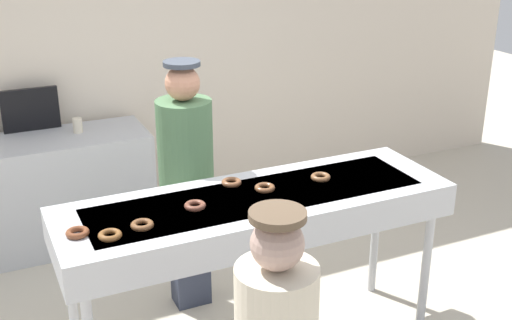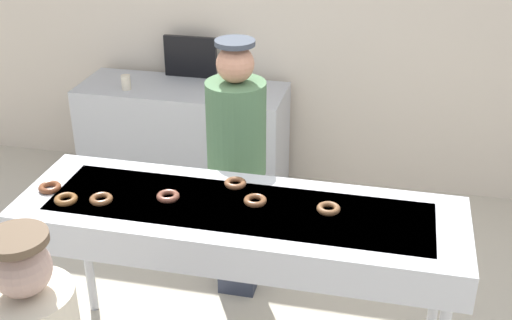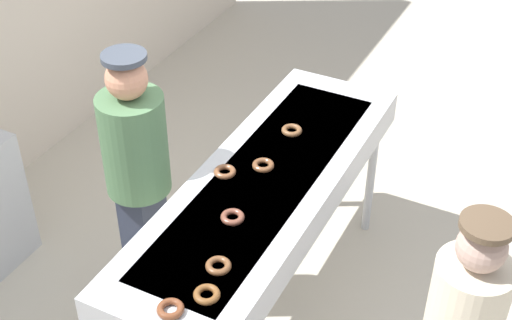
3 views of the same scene
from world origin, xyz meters
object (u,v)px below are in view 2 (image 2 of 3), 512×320
at_px(chocolate_donut_4, 255,201).
at_px(chocolate_donut_5, 50,187).
at_px(chocolate_donut_1, 235,183).
at_px(chocolate_donut_0, 168,196).
at_px(chocolate_donut_3, 66,199).
at_px(paper_cup_1, 126,82).
at_px(fryer_conveyor, 239,223).
at_px(menu_display, 190,57).
at_px(chocolate_donut_6, 328,209).
at_px(paper_cup_0, 221,81).
at_px(chocolate_donut_2, 101,199).
at_px(prep_counter, 184,139).
at_px(worker_baker, 237,156).

relative_size(chocolate_donut_4, chocolate_donut_5, 1.00).
xyz_separation_m(chocolate_donut_1, chocolate_donut_4, (0.14, -0.16, 0.00)).
xyz_separation_m(chocolate_donut_0, chocolate_donut_3, (-0.50, -0.15, 0.00)).
xyz_separation_m(chocolate_donut_3, paper_cup_1, (-0.51, 1.97, -0.11)).
distance_m(fryer_conveyor, chocolate_donut_3, 0.90).
height_order(paper_cup_1, menu_display, menu_display).
bearing_deg(chocolate_donut_5, paper_cup_1, 101.03).
bearing_deg(chocolate_donut_6, fryer_conveyor, -173.25).
xyz_separation_m(chocolate_donut_1, menu_display, (-0.90, 2.02, 0.01)).
bearing_deg(menu_display, chocolate_donut_1, -65.91).
bearing_deg(fryer_conveyor, menu_display, 113.62).
distance_m(chocolate_donut_1, paper_cup_1, 2.08).
distance_m(paper_cup_0, paper_cup_1, 0.76).
xyz_separation_m(fryer_conveyor, chocolate_donut_3, (-0.88, -0.15, 0.12)).
height_order(chocolate_donut_1, paper_cup_1, chocolate_donut_1).
relative_size(chocolate_donut_2, prep_counter, 0.07).
bearing_deg(fryer_conveyor, chocolate_donut_0, -179.00).
relative_size(chocolate_donut_5, prep_counter, 0.07).
bearing_deg(paper_cup_1, chocolate_donut_3, -75.55).
height_order(chocolate_donut_5, menu_display, menu_display).
distance_m(chocolate_donut_3, chocolate_donut_6, 1.35).
height_order(chocolate_donut_4, paper_cup_0, chocolate_donut_4).
height_order(chocolate_donut_2, chocolate_donut_4, same).
height_order(chocolate_donut_3, prep_counter, chocolate_donut_3).
xyz_separation_m(fryer_conveyor, chocolate_donut_4, (0.07, 0.05, 0.12)).
distance_m(chocolate_donut_4, menu_display, 2.41).
distance_m(chocolate_donut_4, chocolate_donut_6, 0.38).
distance_m(chocolate_donut_1, paper_cup_0, 1.90).
bearing_deg(paper_cup_0, menu_display, 146.48).
height_order(chocolate_donut_0, chocolate_donut_5, same).
relative_size(paper_cup_0, menu_display, 0.26).
distance_m(chocolate_donut_2, chocolate_donut_5, 0.32).
distance_m(chocolate_donut_2, paper_cup_0, 2.12).
bearing_deg(menu_display, chocolate_donut_4, -64.28).
bearing_deg(chocolate_donut_6, chocolate_donut_3, -171.22).
relative_size(prep_counter, menu_display, 3.78).
xyz_separation_m(chocolate_donut_2, paper_cup_0, (0.05, 2.12, -0.11)).
distance_m(chocolate_donut_2, worker_baker, 0.96).
relative_size(fryer_conveyor, paper_cup_1, 19.51).
bearing_deg(chocolate_donut_5, chocolate_donut_1, 15.42).
distance_m(chocolate_donut_6, paper_cup_0, 2.25).
xyz_separation_m(chocolate_donut_3, paper_cup_0, (0.23, 2.16, -0.11)).
bearing_deg(chocolate_donut_1, paper_cup_0, 107.80).
distance_m(chocolate_donut_3, paper_cup_1, 2.04).
xyz_separation_m(chocolate_donut_5, menu_display, (0.05, 2.28, 0.01)).
relative_size(chocolate_donut_0, menu_display, 0.27).
bearing_deg(paper_cup_1, chocolate_donut_1, -50.78).
bearing_deg(prep_counter, chocolate_donut_6, -53.26).
relative_size(chocolate_donut_5, menu_display, 0.27).
distance_m(chocolate_donut_1, chocolate_donut_3, 0.88).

